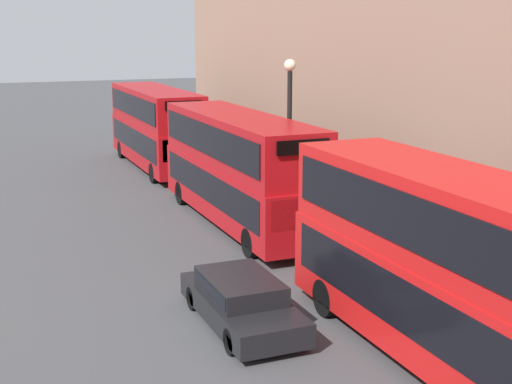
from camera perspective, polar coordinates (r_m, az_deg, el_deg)
name	(u,v)px	position (r m, az deg, el deg)	size (l,w,h in m)	color
bus_leading	(457,266)	(16.03, 15.81, -5.73)	(2.59, 10.82, 4.42)	red
bus_second_in_queue	(239,165)	(27.19, -1.39, 2.19)	(2.59, 11.13, 4.26)	#A80F14
bus_third_in_queue	(156,125)	(38.90, -8.02, 5.36)	(2.59, 10.70, 4.28)	#A80F14
car_hatchback	(241,299)	(18.41, -1.18, -8.57)	(1.89, 4.63, 1.27)	black
street_lamp	(289,125)	(26.57, 2.69, 5.37)	(0.44, 0.44, 6.34)	black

